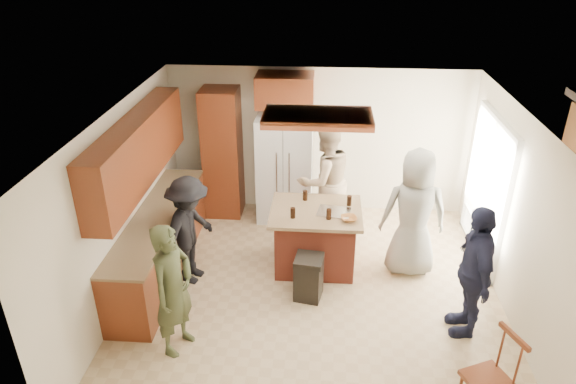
# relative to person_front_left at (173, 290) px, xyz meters

# --- Properties ---
(person_front_left) EXTENTS (0.62, 0.72, 1.64)m
(person_front_left) POSITION_rel_person_front_left_xyz_m (0.00, 0.00, 0.00)
(person_front_left) COLOR #353B22
(person_front_left) RESTS_ON ground
(person_behind_left) EXTENTS (1.09, 0.97, 1.91)m
(person_behind_left) POSITION_rel_person_front_left_xyz_m (1.67, 2.69, 0.13)
(person_behind_left) COLOR tan
(person_behind_left) RESTS_ON ground
(person_behind_right) EXTENTS (0.92, 0.60, 1.87)m
(person_behind_right) POSITION_rel_person_front_left_xyz_m (2.91, 1.77, 0.11)
(person_behind_right) COLOR gray
(person_behind_right) RESTS_ON ground
(person_side_right) EXTENTS (0.52, 1.01, 1.72)m
(person_side_right) POSITION_rel_person_front_left_xyz_m (3.43, 0.56, 0.04)
(person_side_right) COLOR #1C1F38
(person_side_right) RESTS_ON ground
(person_counter) EXTENTS (0.72, 1.11, 1.57)m
(person_counter) POSITION_rel_person_front_left_xyz_m (-0.15, 1.33, -0.03)
(person_counter) COLOR black
(person_counter) RESTS_ON ground
(left_cabinetry) EXTENTS (0.64, 3.00, 2.30)m
(left_cabinetry) POSITION_rel_person_front_left_xyz_m (-0.70, 1.51, 0.13)
(left_cabinetry) COLOR maroon
(left_cabinetry) RESTS_ON ground
(back_wall_units) EXTENTS (1.80, 0.60, 2.45)m
(back_wall_units) POSITION_rel_person_front_left_xyz_m (0.22, 3.31, 0.56)
(back_wall_units) COLOR maroon
(back_wall_units) RESTS_ON ground
(refrigerator) EXTENTS (0.90, 0.76, 1.80)m
(refrigerator) POSITION_rel_person_front_left_xyz_m (1.00, 3.23, 0.08)
(refrigerator) COLOR white
(refrigerator) RESTS_ON ground
(kitchen_island) EXTENTS (1.28, 1.03, 0.93)m
(kitchen_island) POSITION_rel_person_front_left_xyz_m (1.55, 1.77, -0.35)
(kitchen_island) COLOR maroon
(kitchen_island) RESTS_ON ground
(island_items) EXTENTS (0.92, 0.71, 0.15)m
(island_items) POSITION_rel_person_front_left_xyz_m (1.79, 1.68, 0.15)
(island_items) COLOR silver
(island_items) RESTS_ON kitchen_island
(trash_bin) EXTENTS (0.40, 0.40, 0.63)m
(trash_bin) POSITION_rel_person_front_left_xyz_m (1.49, 1.03, -0.50)
(trash_bin) COLOR black
(trash_bin) RESTS_ON ground
(spindle_chair) EXTENTS (0.55, 0.55, 0.99)m
(spindle_chair) POSITION_rel_person_front_left_xyz_m (3.35, -0.72, -0.37)
(spindle_chair) COLOR maroon
(spindle_chair) RESTS_ON ground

